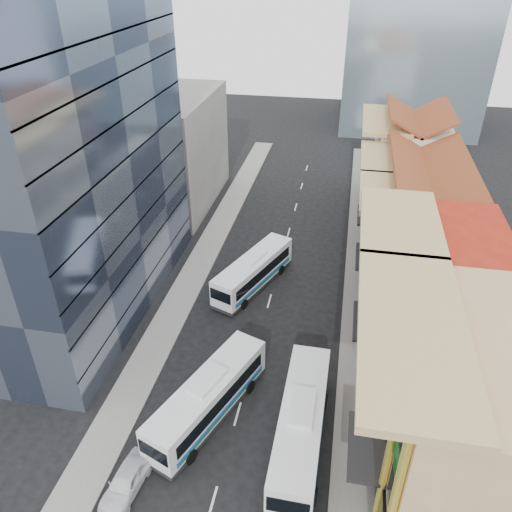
% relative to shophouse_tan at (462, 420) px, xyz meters
% --- Properties ---
extents(sidewalk_right, '(3.00, 90.00, 0.15)m').
position_rel_shophouse_tan_xyz_m(sidewalk_right, '(-5.50, 17.00, -5.92)').
color(sidewalk_right, slate).
rests_on(sidewalk_right, ground).
extents(sidewalk_left, '(3.00, 90.00, 0.15)m').
position_rel_shophouse_tan_xyz_m(sidewalk_left, '(-22.50, 17.00, -5.92)').
color(sidewalk_left, slate).
rests_on(sidewalk_left, ground).
extents(shophouse_tan, '(8.00, 14.00, 12.00)m').
position_rel_shophouse_tan_xyz_m(shophouse_tan, '(0.00, 0.00, 0.00)').
color(shophouse_tan, tan).
rests_on(shophouse_tan, ground).
extents(shophouse_red, '(8.00, 10.00, 12.00)m').
position_rel_shophouse_tan_xyz_m(shophouse_red, '(0.00, 12.00, 0.00)').
color(shophouse_red, '#A42412').
rests_on(shophouse_red, ground).
extents(shophouse_cream_near, '(8.00, 9.00, 10.00)m').
position_rel_shophouse_tan_xyz_m(shophouse_cream_near, '(0.00, 21.50, -1.00)').
color(shophouse_cream_near, beige).
rests_on(shophouse_cream_near, ground).
extents(shophouse_cream_mid, '(8.00, 9.00, 10.00)m').
position_rel_shophouse_tan_xyz_m(shophouse_cream_mid, '(0.00, 30.50, -1.00)').
color(shophouse_cream_mid, beige).
rests_on(shophouse_cream_mid, ground).
extents(shophouse_cream_far, '(8.00, 12.00, 11.00)m').
position_rel_shophouse_tan_xyz_m(shophouse_cream_far, '(0.00, 41.00, -0.50)').
color(shophouse_cream_far, beige).
rests_on(shophouse_cream_far, ground).
extents(office_tower, '(12.00, 26.00, 30.00)m').
position_rel_shophouse_tan_xyz_m(office_tower, '(-31.00, 14.00, 9.00)').
color(office_tower, '#3B465E').
rests_on(office_tower, ground).
extents(office_block_far, '(10.00, 18.00, 14.00)m').
position_rel_shophouse_tan_xyz_m(office_block_far, '(-30.00, 37.00, 1.00)').
color(office_block_far, gray).
rests_on(office_block_far, ground).
extents(bus_left_near, '(6.66, 11.75, 3.70)m').
position_rel_shophouse_tan_xyz_m(bus_left_near, '(-16.00, 2.52, -4.15)').
color(bus_left_near, silver).
rests_on(bus_left_near, ground).
extents(bus_left_far, '(6.56, 11.35, 3.58)m').
position_rel_shophouse_tan_xyz_m(bus_left_far, '(-16.00, 19.24, -4.21)').
color(bus_left_far, white).
rests_on(bus_left_far, ground).
extents(bus_right, '(3.00, 12.26, 3.92)m').
position_rel_shophouse_tan_xyz_m(bus_right, '(-9.22, 1.23, -4.04)').
color(bus_right, silver).
rests_on(bus_right, ground).
extents(sedan_left, '(2.35, 4.73, 1.55)m').
position_rel_shophouse_tan_xyz_m(sedan_left, '(-19.50, -4.08, -5.23)').
color(sedan_left, silver).
rests_on(sedan_left, ground).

